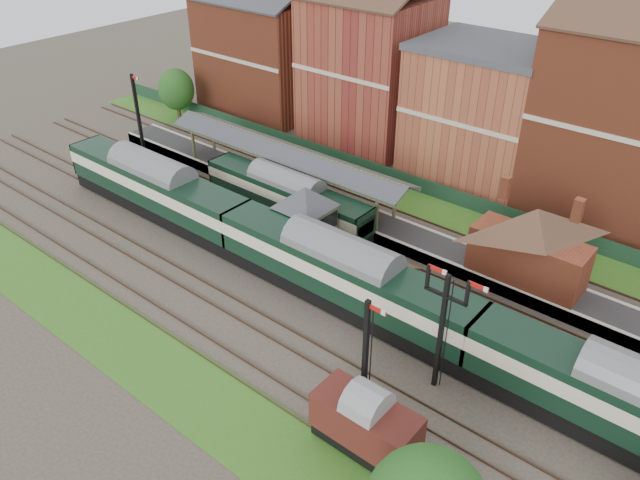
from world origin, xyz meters
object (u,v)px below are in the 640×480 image
Objects in this scene: signal_box at (305,220)px; goods_van_a at (366,424)px; semaphore_bracket at (443,325)px; dmu_train at (341,273)px; platform_railcar at (287,196)px.

signal_box is 19.10m from goods_van_a.
goods_van_a is at bearing -40.00° from signal_box.
dmu_train is (-9.04, 2.50, -1.94)m from semaphore_bracket.
semaphore_bracket is 7.04m from goods_van_a.
platform_railcar is (-10.87, 6.50, -0.46)m from dmu_train.
signal_box is 0.73× the size of semaphore_bracket.
semaphore_bracket is at bearing 86.14° from goods_van_a.
platform_railcar is (-4.87, 3.25, -0.95)m from signal_box.
dmu_train is at bearing 133.71° from goods_van_a.
dmu_train reaches higher than goods_van_a.
semaphore_bracket reaches higher than platform_railcar.
platform_railcar is 24.89m from goods_van_a.
signal_box is 6.84m from dmu_train.
signal_box is at bearing 159.08° from semaphore_bracket.
platform_railcar is (-19.91, 9.00, -2.39)m from semaphore_bracket.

